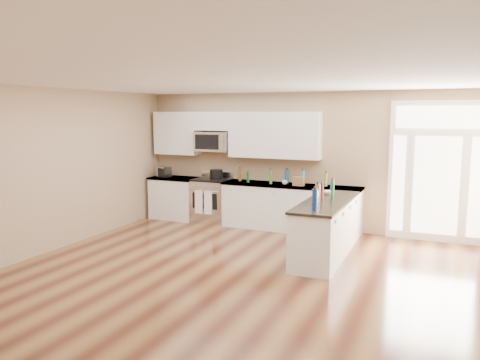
% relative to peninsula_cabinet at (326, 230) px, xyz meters
% --- Properties ---
extents(ground, '(8.00, 8.00, 0.00)m').
position_rel_peninsula_cabinet_xyz_m(ground, '(-0.93, -2.24, -0.43)').
color(ground, '#452013').
extents(room_shell, '(8.00, 8.00, 8.00)m').
position_rel_peninsula_cabinet_xyz_m(room_shell, '(-0.93, -2.24, 1.27)').
color(room_shell, tan).
rests_on(room_shell, ground).
extents(back_cabinet_left, '(1.10, 0.66, 0.94)m').
position_rel_peninsula_cabinet_xyz_m(back_cabinet_left, '(-3.80, 1.45, 0.00)').
color(back_cabinet_left, white).
rests_on(back_cabinet_left, ground).
extents(back_cabinet_right, '(2.85, 0.66, 0.94)m').
position_rel_peninsula_cabinet_xyz_m(back_cabinet_right, '(-1.08, 1.45, 0.00)').
color(back_cabinet_right, white).
rests_on(back_cabinet_right, ground).
extents(peninsula_cabinet, '(0.69, 2.32, 0.94)m').
position_rel_peninsula_cabinet_xyz_m(peninsula_cabinet, '(0.00, 0.00, 0.00)').
color(peninsula_cabinet, white).
rests_on(peninsula_cabinet, ground).
extents(upper_cabinet_left, '(1.04, 0.33, 0.95)m').
position_rel_peninsula_cabinet_xyz_m(upper_cabinet_left, '(-3.81, 1.59, 1.49)').
color(upper_cabinet_left, white).
rests_on(upper_cabinet_left, room_shell).
extents(upper_cabinet_right, '(1.94, 0.33, 0.95)m').
position_rel_peninsula_cabinet_xyz_m(upper_cabinet_right, '(-1.50, 1.59, 1.49)').
color(upper_cabinet_right, white).
rests_on(upper_cabinet_right, room_shell).
extents(upper_cabinet_short, '(0.82, 0.33, 0.40)m').
position_rel_peninsula_cabinet_xyz_m(upper_cabinet_short, '(-2.88, 1.59, 1.77)').
color(upper_cabinet_short, white).
rests_on(upper_cabinet_short, room_shell).
extents(microwave, '(0.78, 0.41, 0.42)m').
position_rel_peninsula_cabinet_xyz_m(microwave, '(-2.88, 1.56, 1.33)').
color(microwave, silver).
rests_on(microwave, room_shell).
extents(entry_door, '(1.70, 0.10, 2.60)m').
position_rel_peninsula_cabinet_xyz_m(entry_door, '(1.62, 1.71, 0.87)').
color(entry_door, white).
rests_on(entry_door, ground).
extents(kitchen_range, '(0.78, 0.69, 1.08)m').
position_rel_peninsula_cabinet_xyz_m(kitchen_range, '(-2.88, 1.45, 0.04)').
color(kitchen_range, silver).
rests_on(kitchen_range, ground).
extents(stockpot, '(0.32, 0.32, 0.22)m').
position_rel_peninsula_cabinet_xyz_m(stockpot, '(-2.79, 1.52, 0.62)').
color(stockpot, black).
rests_on(stockpot, kitchen_range).
extents(toaster_oven, '(0.35, 0.31, 0.25)m').
position_rel_peninsula_cabinet_xyz_m(toaster_oven, '(-4.04, 1.38, 0.63)').
color(toaster_oven, silver).
rests_on(toaster_oven, back_cabinet_left).
extents(cardboard_box, '(0.22, 0.17, 0.18)m').
position_rel_peninsula_cabinet_xyz_m(cardboard_box, '(-0.89, 1.38, 0.59)').
color(cardboard_box, brown).
rests_on(cardboard_box, back_cabinet_right).
extents(bowl_left, '(0.26, 0.26, 0.05)m').
position_rel_peninsula_cabinet_xyz_m(bowl_left, '(-4.13, 1.56, 0.53)').
color(bowl_left, white).
rests_on(bowl_left, back_cabinet_left).
extents(bowl_peninsula, '(0.22, 0.22, 0.06)m').
position_rel_peninsula_cabinet_xyz_m(bowl_peninsula, '(-0.12, 0.64, 0.53)').
color(bowl_peninsula, white).
rests_on(bowl_peninsula, peninsula_cabinet).
extents(cup_counter, '(0.14, 0.14, 0.09)m').
position_rel_peninsula_cabinet_xyz_m(cup_counter, '(-1.19, 1.40, 0.55)').
color(cup_counter, white).
rests_on(cup_counter, back_cabinet_right).
extents(counter_bottles, '(2.31, 2.43, 0.31)m').
position_rel_peninsula_cabinet_xyz_m(counter_bottles, '(-0.66, 0.64, 0.64)').
color(counter_bottles, '#19591E').
rests_on(counter_bottles, back_cabinet_right).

